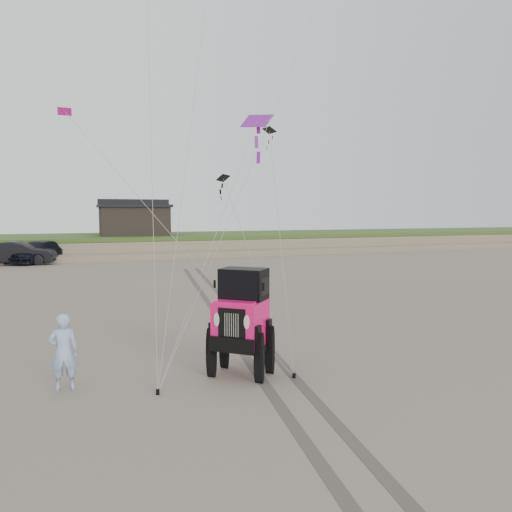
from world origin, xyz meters
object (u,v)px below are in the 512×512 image
Objects in this scene: truck_c at (38,252)px; cabin at (134,219)px; man at (63,352)px; jeep at (241,333)px; truck_b at (19,253)px.

cabin is at bearing 67.24° from truck_c.
man reaches higher than truck_c.
jeep is at bearing -92.97° from cabin.
truck_b is (-9.22, -7.09, -2.39)m from cabin.
jeep is 3.24× the size of man.
jeep reaches higher than man.
cabin is 1.13× the size of truck_c.
truck_c is 30.48m from man.
man is at bearing -99.15° from cabin.
jeep is at bearing 175.90° from man.
truck_b is 0.91× the size of truck_c.
truck_c is at bearing -83.54° from man.
cabin is at bearing -96.81° from man.
truck_c is at bearing -35.24° from truck_b.
jeep is at bearing -157.12° from truck_b.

